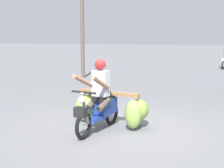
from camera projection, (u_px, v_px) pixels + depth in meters
name	position (u px, v px, depth m)	size (l,w,h in m)	color
ground_plane	(120.00, 129.00, 7.27)	(120.00, 120.00, 0.00)	slate
motorbike_main_loaded	(108.00, 106.00, 7.37)	(1.89, 1.96, 1.58)	black
utility_pole	(82.00, 26.00, 15.46)	(0.18, 0.18, 5.02)	brown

